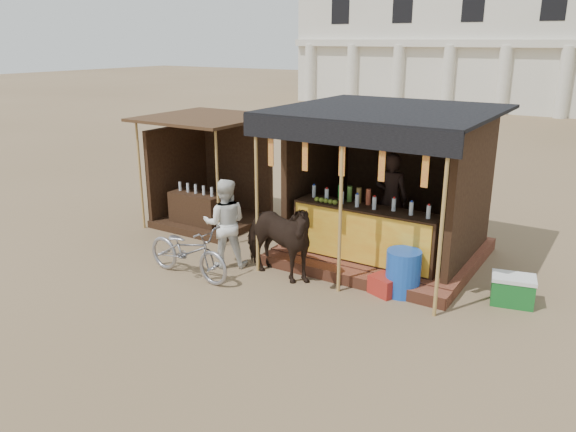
# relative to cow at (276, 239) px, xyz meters

# --- Properties ---
(ground) EXTENTS (120.00, 120.00, 0.00)m
(ground) POSITION_rel_cow_xyz_m (0.15, -1.46, -0.70)
(ground) COLOR #846B4C
(ground) RESTS_ON ground
(main_stall) EXTENTS (3.60, 3.61, 2.78)m
(main_stall) POSITION_rel_cow_xyz_m (1.15, 1.90, 0.32)
(main_stall) COLOR brown
(main_stall) RESTS_ON ground
(secondary_stall) EXTENTS (2.40, 2.40, 2.38)m
(secondary_stall) POSITION_rel_cow_xyz_m (-3.02, 1.77, 0.15)
(secondary_stall) COLOR #352313
(secondary_stall) RESTS_ON ground
(cow) EXTENTS (1.76, 1.01, 1.41)m
(cow) POSITION_rel_cow_xyz_m (0.00, 0.00, 0.00)
(cow) COLOR black
(cow) RESTS_ON ground
(motorbike) EXTENTS (1.81, 0.71, 0.93)m
(motorbike) POSITION_rel_cow_xyz_m (-1.31, -0.76, -0.24)
(motorbike) COLOR #94949C
(motorbike) RESTS_ON ground
(bystander) EXTENTS (0.99, 0.94, 1.61)m
(bystander) POSITION_rel_cow_xyz_m (-1.07, -0.03, 0.10)
(bystander) COLOR silver
(bystander) RESTS_ON ground
(blue_barrel) EXTENTS (0.69, 0.69, 0.74)m
(blue_barrel) POSITION_rel_cow_xyz_m (2.06, 0.54, -0.33)
(blue_barrel) COLOR blue
(blue_barrel) RESTS_ON ground
(red_crate) EXTENTS (0.53, 0.49, 0.30)m
(red_crate) POSITION_rel_cow_xyz_m (1.82, 0.39, -0.55)
(red_crate) COLOR #A2241B
(red_crate) RESTS_ON ground
(cooler) EXTENTS (0.72, 0.57, 0.46)m
(cooler) POSITION_rel_cow_xyz_m (3.62, 1.12, -0.47)
(cooler) COLOR #176724
(cooler) RESTS_ON ground
(background_building) EXTENTS (26.00, 7.45, 8.18)m
(background_building) POSITION_rel_cow_xyz_m (-1.85, 28.48, 3.28)
(background_building) COLOR silver
(background_building) RESTS_ON ground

